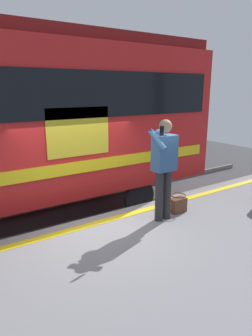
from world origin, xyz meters
name	(u,v)px	position (x,y,z in m)	size (l,w,h in m)	color
ground_plane	(98,259)	(0.00, 0.00, 0.00)	(24.81, 24.81, 0.00)	#3D3D3F
platform	(164,293)	(0.00, 1.90, 0.46)	(12.20, 3.80, 0.91)	gray
safety_line	(105,221)	(0.00, 0.30, 0.91)	(11.95, 0.16, 0.01)	yellow
track_rail_near	(66,226)	(0.00, -1.55, 0.08)	(15.85, 0.08, 0.16)	slate
track_rail_far	(45,206)	(0.00, -2.99, 0.08)	(15.85, 0.08, 0.16)	slate
passenger	(164,162)	(-0.91, 0.79, 1.96)	(0.57, 0.55, 1.77)	#262628
handbag	(178,204)	(-1.35, 0.70, 1.06)	(0.32, 0.29, 0.34)	#59331E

